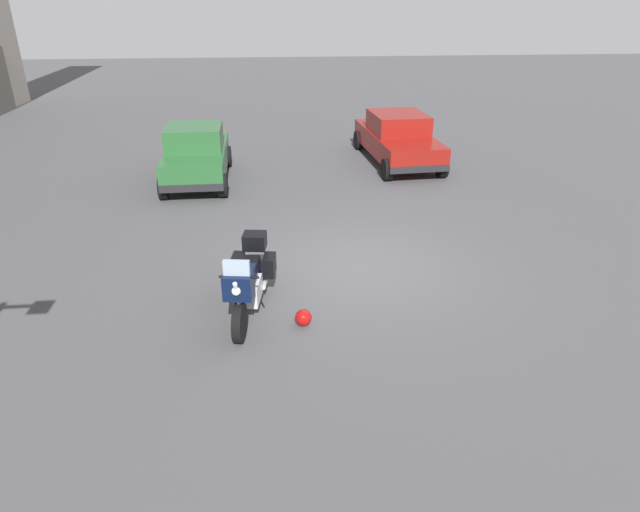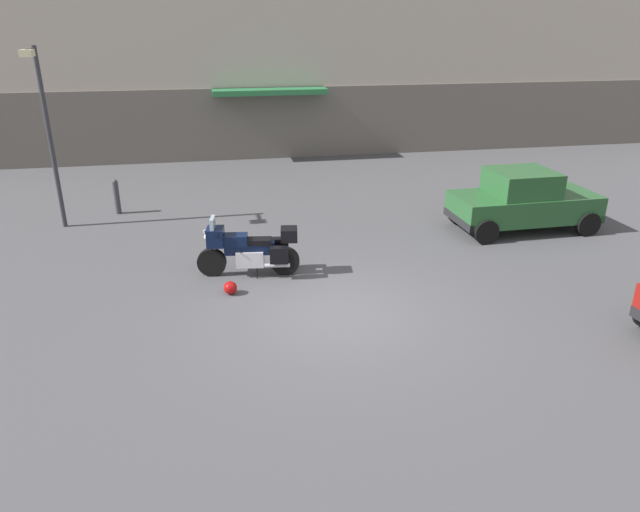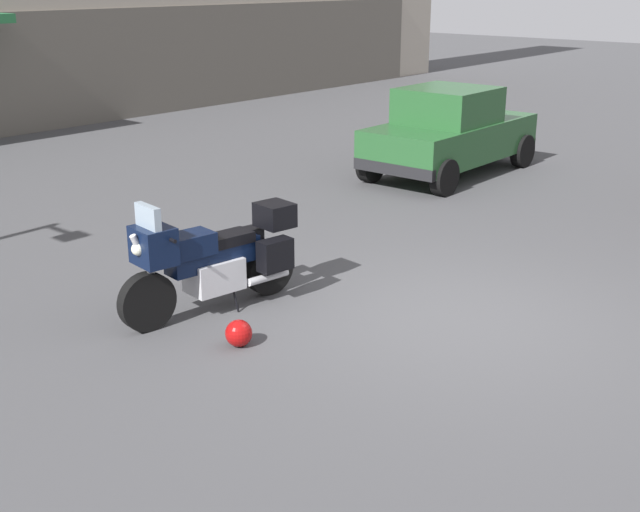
# 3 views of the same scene
# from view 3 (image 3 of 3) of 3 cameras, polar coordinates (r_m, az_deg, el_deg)

# --- Properties ---
(ground_plane) EXTENTS (80.00, 80.00, 0.00)m
(ground_plane) POSITION_cam_3_polar(r_m,az_deg,el_deg) (9.16, 9.16, -4.31)
(ground_plane) COLOR #424244
(motorcycle) EXTENTS (2.26, 0.89, 1.36)m
(motorcycle) POSITION_cam_3_polar(r_m,az_deg,el_deg) (9.14, -7.40, -0.11)
(motorcycle) COLOR black
(motorcycle) RESTS_ON ground
(helmet) EXTENTS (0.28, 0.28, 0.28)m
(helmet) POSITION_cam_3_polar(r_m,az_deg,el_deg) (8.39, -5.68, -5.37)
(helmet) COLOR #990C0C
(helmet) RESTS_ON ground
(car_hatchback_near) EXTENTS (3.91, 1.86, 1.64)m
(car_hatchback_near) POSITION_cam_3_polar(r_m,az_deg,el_deg) (15.66, 9.02, 8.51)
(car_hatchback_near) COLOR #235128
(car_hatchback_near) RESTS_ON ground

